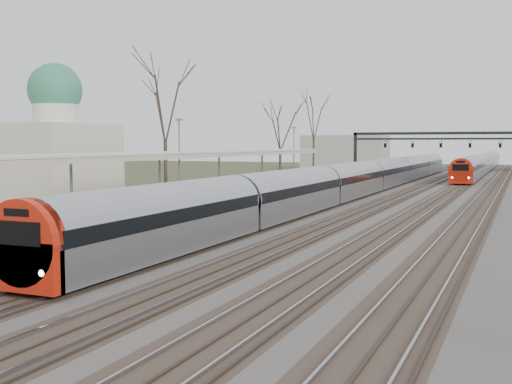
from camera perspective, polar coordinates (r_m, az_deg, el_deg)
track_bed at (r=54.92m, az=11.58°, el=-0.51°), size 24.00×160.00×0.22m
platform at (r=41.53m, az=-6.02°, el=-1.38°), size 3.50×69.00×1.00m
canopy at (r=37.44m, az=-9.40°, el=3.22°), size 4.10×50.00×3.11m
dome_building at (r=49.10m, az=-18.84°, el=3.06°), size 10.00×8.00×10.30m
signal_gantry at (r=84.34m, az=15.65°, el=4.38°), size 21.00×0.59×6.08m
tree_west_far at (r=54.50m, az=-8.10°, el=7.87°), size 5.50×5.50×11.33m
train_near at (r=60.65m, az=10.03°, el=1.31°), size 2.62×90.21×3.05m
train_far at (r=109.41m, az=19.49°, el=2.45°), size 2.62×75.21×3.05m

